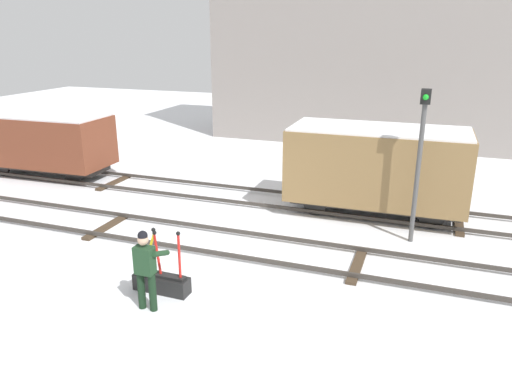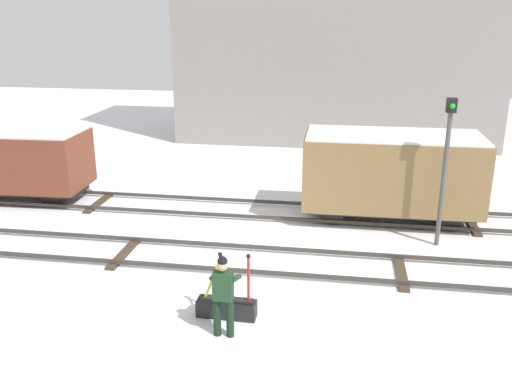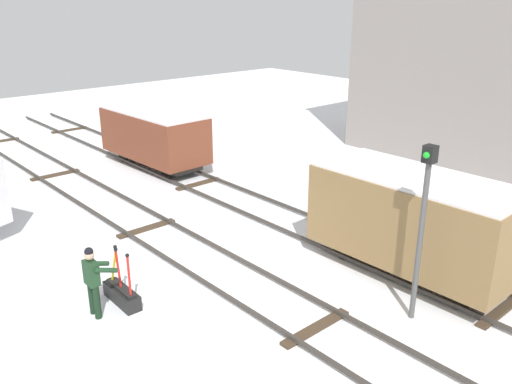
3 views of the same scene
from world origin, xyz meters
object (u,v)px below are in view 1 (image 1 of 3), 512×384
object	(u,v)px
rail_worker	(146,266)
freight_car_mid_siding	(44,141)
signal_post	(420,152)
switch_lever_frame	(162,281)
freight_car_near_switch	(377,166)

from	to	relation	value
rail_worker	freight_car_mid_siding	distance (m)	11.17
rail_worker	signal_post	xyz separation A→B (m)	(4.76, 5.23, 1.48)
switch_lever_frame	rail_worker	distance (m)	0.98
rail_worker	freight_car_near_switch	xyz separation A→B (m)	(3.57, 6.93, 0.56)
switch_lever_frame	freight_car_near_switch	bearing A→B (deg)	60.55
signal_post	freight_car_mid_siding	world-z (taller)	signal_post
rail_worker	freight_car_mid_siding	xyz separation A→B (m)	(-8.75, 6.93, 0.42)
switch_lever_frame	signal_post	bearing A→B (deg)	44.04
switch_lever_frame	freight_car_mid_siding	xyz separation A→B (m)	(-8.66, 6.25, 1.12)
switch_lever_frame	signal_post	size ratio (longest dim) A/B	0.37
switch_lever_frame	freight_car_mid_siding	distance (m)	10.74
switch_lever_frame	rail_worker	bearing A→B (deg)	-81.30
switch_lever_frame	freight_car_mid_siding	bearing A→B (deg)	145.09
rail_worker	freight_car_near_switch	distance (m)	7.82
switch_lever_frame	rail_worker	size ratio (longest dim) A/B	0.86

